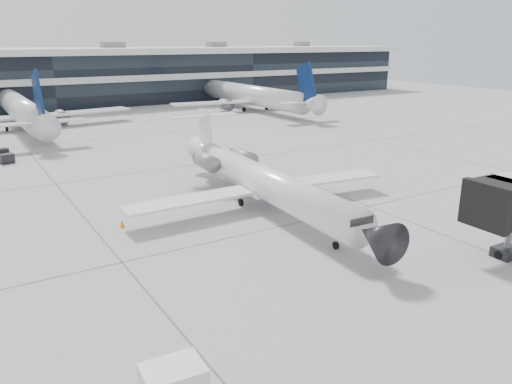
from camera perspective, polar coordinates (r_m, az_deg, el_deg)
ground at (r=34.82m, az=0.84°, el=-4.39°), size 220.00×220.00×0.00m
terminal at (r=110.98m, az=-23.06°, el=11.66°), size 170.00×22.00×10.00m
bg_jet_center at (r=83.84m, az=-25.00°, el=6.67°), size 32.00×40.00×9.60m
bg_jet_right at (r=96.89m, az=-0.69°, el=9.41°), size 32.00×40.00×9.60m
regional_jet at (r=38.98m, az=0.72°, el=1.33°), size 22.16×27.65×6.39m
traffic_cone at (r=36.56m, az=-15.06°, el=-3.52°), size 0.37×0.37×0.54m
far_tug at (r=60.63m, az=-26.82°, el=3.67°), size 1.83×2.53×1.46m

